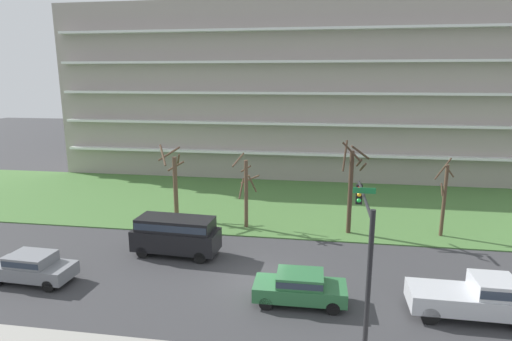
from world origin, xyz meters
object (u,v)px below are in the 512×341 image
Objects in this scene: van_black_near_left at (176,233)px; sedan_green_center_right at (300,286)px; tree_right at (444,198)px; traffic_signal_mast at (365,244)px; tree_far_left at (174,181)px; tree_center at (351,185)px; tree_left at (246,191)px; sedan_gray_near_right at (32,266)px; pickup_silver_center_left at (477,297)px.

van_black_near_left is 1.20× the size of sedan_green_center_right.
tree_right is 0.85× the size of traffic_signal_mast.
tree_far_left is 13.17m from tree_center.
traffic_signal_mast is at bearing -61.07° from tree_left.
tree_center is 1.46× the size of sedan_gray_near_right.
tree_left is 14.37m from traffic_signal_mast.
pickup_silver_center_left is at bearing 27.06° from traffic_signal_mast.
tree_far_left is 19.23m from tree_right.
tree_right is 13.69m from sedan_green_center_right.
traffic_signal_mast reaches higher than van_black_near_left.
tree_center reaches higher than tree_right.
pickup_silver_center_left is 6.87m from traffic_signal_mast.
tree_left is at bearing 113.19° from sedan_green_center_right.
tree_far_left reaches higher than sedan_gray_near_right.
sedan_gray_near_right is (-3.95, -11.19, -2.01)m from tree_far_left.
tree_far_left reaches higher than tree_left.
sedan_green_center_right is (10.16, -11.19, -2.01)m from tree_far_left.
van_black_near_left is 0.98× the size of pickup_silver_center_left.
traffic_signal_mast is (-6.49, -12.85, 1.60)m from tree_right.
tree_left is 0.85× the size of traffic_signal_mast.
tree_right reaches higher than sedan_green_center_right.
tree_far_left is at bearing 73.09° from sedan_gray_near_right.
tree_far_left reaches higher than tree_right.
traffic_signal_mast is at bearing -6.81° from sedan_gray_near_right.
tree_far_left is 5.98m from tree_left.
tree_far_left is 0.90× the size of traffic_signal_mast.
pickup_silver_center_left is (12.26, -9.77, -1.75)m from tree_left.
sedan_gray_near_right is at bearing 170.67° from traffic_signal_mast.
sedan_green_center_right is at bearing -179.35° from pickup_silver_center_left.
traffic_signal_mast is at bearing -47.83° from sedan_green_center_right.
tree_far_left reaches higher than sedan_green_center_right.
tree_right reaches higher than van_black_near_left.
tree_far_left is 12.03m from sedan_gray_near_right.
tree_center is at bearing -6.71° from tree_far_left.
sedan_green_center_right is (7.74, -4.50, -0.52)m from van_black_near_left.
tree_right is 1.22× the size of sedan_green_center_right.
van_black_near_left is at bearing 144.90° from traffic_signal_mast.
tree_left is at bearing 179.09° from tree_center.
tree_far_left is at bearing 166.24° from tree_left.
tree_left is 6.41m from van_black_near_left.
tree_left is 0.99× the size of pickup_silver_center_left.
tree_center reaches higher than pickup_silver_center_left.
van_black_near_left reaches higher than sedan_green_center_right.
tree_right is at bearing -3.21° from tree_far_left.
pickup_silver_center_left is at bearing -0.87° from sedan_green_center_right.
tree_right is 14.48m from traffic_signal_mast.
tree_center is at bearing 118.10° from pickup_silver_center_left.
tree_left is at bearing -119.59° from van_black_near_left.
sedan_green_center_right is at bearing 133.02° from traffic_signal_mast.
sedan_gray_near_right is 17.24m from traffic_signal_mast.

